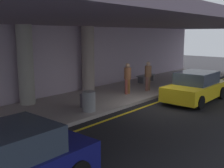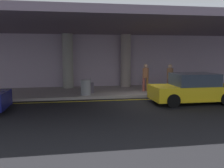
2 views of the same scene
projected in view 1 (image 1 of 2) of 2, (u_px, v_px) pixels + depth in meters
The scene contains 14 objects.
ground_plane at pixel (159, 107), 12.98m from camera, with size 60.00×60.00×0.00m, color black.
sidewalk at pixel (109, 96), 14.95m from camera, with size 26.00×4.20×0.15m, color #A39893.
lane_stripe_yellow at pixel (149, 105), 13.31m from camera, with size 26.00×0.14×0.01m, color yellow.
support_column_far_left at pixel (26, 65), 12.63m from camera, with size 0.72×0.72×3.65m, color #9E9C91.
support_column_left_mid at pixel (88, 59), 15.62m from camera, with size 0.72×0.72×3.65m, color #A2938B.
ceiling_overhang at pixel (116, 22), 13.93m from camera, with size 28.00×13.20×0.30m, color slate.
terminal_back_wall at pixel (80, 60), 16.06m from camera, with size 26.00×0.30×3.80m, color #BCAABF.
car_yellow_taxi at pixel (195, 87), 14.01m from camera, with size 4.10×1.92×1.50m.
car_navy at pixel (1, 167), 5.63m from camera, with size 4.10×1.92×1.50m.
traveler_with_luggage at pixel (128, 76), 14.92m from camera, with size 0.38×0.38×1.68m.
person_waiting_for_ride at pixel (148, 74), 15.76m from camera, with size 0.38×0.38×1.68m.
suitcase_upright_primary at pixel (85, 100), 12.34m from camera, with size 0.36×0.22×0.90m.
bench_metal at pixel (146, 77), 18.74m from camera, with size 1.60×0.50×0.48m.
trash_bin_steel at pixel (89, 101), 11.67m from camera, with size 0.56×0.56×0.85m, color gray.
Camera 1 is at (-10.98, -6.51, 3.40)m, focal length 44.29 mm.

